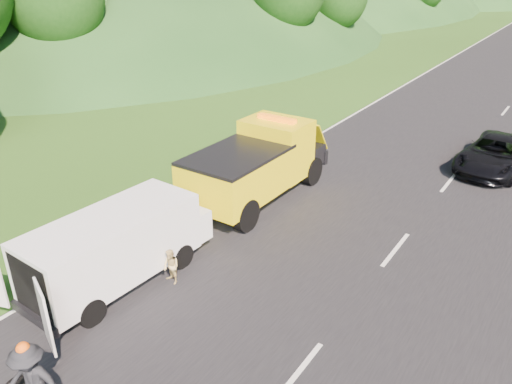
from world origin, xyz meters
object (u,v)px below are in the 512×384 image
Objects in this scene: white_van at (118,245)px; passing_suv at (492,170)px; child at (172,283)px; suitcase at (122,238)px; woman at (181,245)px; tow_truck at (258,163)px.

white_van is 1.19× the size of passing_suv.
suitcase is at bearing 179.83° from child.
child is 14.50m from passing_suv.
woman reaches higher than suitcase.
white_van is 3.19× the size of woman.
suitcase is 15.18m from passing_suv.
woman is 13.56m from passing_suv.
tow_truck is 1.10× the size of white_van.
child is at bearing -138.49° from woman.
white_van is 2.57m from woman.
tow_truck is 6.45× the size of child.
suitcase is (-1.37, 1.26, -0.89)m from white_van.
suitcase is at bearing -105.99° from tow_truck.
passing_suv reaches higher than child.
woman reaches higher than child.
suitcase is (-1.52, -5.18, -1.09)m from tow_truck.
tow_truck reaches higher than suitcase.
tow_truck is 3.51× the size of woman.
child is 1.88× the size of suitcase.
tow_truck is 6.44m from white_van.
passing_suv is at bearing 49.36° from tow_truck.
woman is at bearing 137.63° from child.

